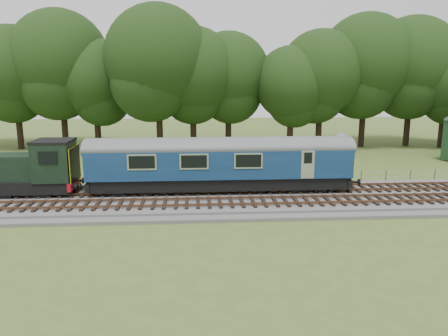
{
  "coord_description": "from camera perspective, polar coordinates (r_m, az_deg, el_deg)",
  "views": [
    {
      "loc": [
        -5.05,
        -28.2,
        8.24
      ],
      "look_at": [
        -3.06,
        1.4,
        2.0
      ],
      "focal_mm": 35.0,
      "sensor_mm": 36.0,
      "label": 1
    }
  ],
  "objects": [
    {
      "name": "dmu_railcar",
      "position": [
        30.18,
        -0.49,
        1.12
      ],
      "size": [
        18.05,
        2.86,
        3.88
      ],
      "color": "black",
      "rests_on": "ground"
    },
    {
      "name": "ballast",
      "position": [
        29.76,
        6.09,
        -3.91
      ],
      "size": [
        70.0,
        7.0,
        0.35
      ],
      "primitive_type": "cube",
      "color": "#4C4C4F",
      "rests_on": "ground"
    },
    {
      "name": "fence",
      "position": [
        34.1,
        4.79,
        -2.15
      ],
      "size": [
        64.0,
        0.12,
        1.0
      ],
      "primitive_type": null,
      "color": "#6B6054",
      "rests_on": "ground"
    },
    {
      "name": "shunter_loco",
      "position": [
        32.62,
        -25.72,
        -0.39
      ],
      "size": [
        8.92,
        2.6,
        3.38
      ],
      "color": "black",
      "rests_on": "ground"
    },
    {
      "name": "ground",
      "position": [
        29.81,
        6.08,
        -4.24
      ],
      "size": [
        120.0,
        120.0,
        0.0
      ],
      "primitive_type": "plane",
      "color": "#456525",
      "rests_on": "ground"
    },
    {
      "name": "worker",
      "position": [
        30.38,
        -16.78,
        -2.08
      ],
      "size": [
        0.67,
        0.51,
        1.66
      ],
      "primitive_type": "imported",
      "rotation": [
        0.0,
        0.0,
        0.2
      ],
      "color": "#FF470D",
      "rests_on": "ballast"
    },
    {
      "name": "track_south",
      "position": [
        28.18,
        6.65,
        -4.32
      ],
      "size": [
        67.2,
        2.4,
        0.21
      ],
      "color": "black",
      "rests_on": "ballast"
    },
    {
      "name": "tree_line",
      "position": [
        51.12,
        1.88,
        2.6
      ],
      "size": [
        70.0,
        8.0,
        18.0
      ],
      "primitive_type": null,
      "color": "black",
      "rests_on": "ground"
    },
    {
      "name": "track_north",
      "position": [
        31.03,
        5.65,
        -2.79
      ],
      "size": [
        67.2,
        2.4,
        0.21
      ],
      "color": "black",
      "rests_on": "ballast"
    }
  ]
}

